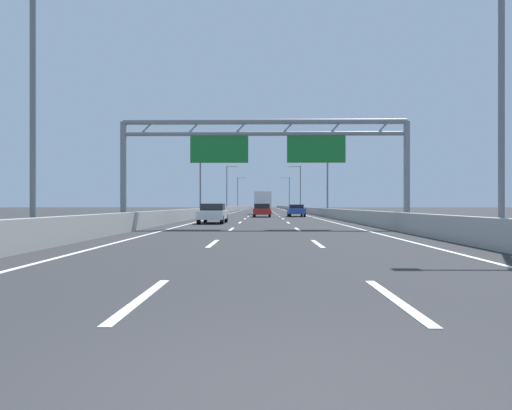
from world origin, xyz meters
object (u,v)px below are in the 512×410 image
at_px(streetlamp_left_mid, 202,171).
at_px(box_truck, 263,202).
at_px(streetlamp_right_near, 494,80).
at_px(streetlamp_left_far, 228,185).
at_px(streetlamp_right_far, 299,185).
at_px(black_car, 264,207).
at_px(streetlamp_right_mid, 326,171).
at_px(blue_car, 296,210).
at_px(yellow_car, 264,207).
at_px(streetlamp_left_near, 40,82).
at_px(sign_gantry, 265,145).
at_px(red_car, 262,210).
at_px(streetlamp_left_distant, 238,191).
at_px(white_car, 213,213).
at_px(streetlamp_right_distant, 289,191).

bearing_deg(streetlamp_left_mid, box_truck, 55.75).
height_order(streetlamp_right_near, streetlamp_left_far, same).
distance_m(streetlamp_left_mid, streetlamp_right_far, 42.05).
bearing_deg(black_car, streetlamp_left_mid, -96.30).
relative_size(streetlamp_right_mid, blue_car, 2.03).
distance_m(streetlamp_right_mid, black_car, 70.19).
height_order(streetlamp_left_mid, box_truck, streetlamp_left_mid).
xyz_separation_m(black_car, yellow_car, (-0.13, -6.06, 0.06)).
relative_size(streetlamp_left_near, yellow_car, 2.04).
relative_size(sign_gantry, box_truck, 2.25).
bearing_deg(blue_car, streetlamp_left_near, -107.15).
xyz_separation_m(red_car, blue_car, (3.87, 1.84, -0.02)).
xyz_separation_m(streetlamp_left_distant, box_truck, (7.34, -67.83, -3.66)).
relative_size(streetlamp_right_near, red_car, 2.19).
bearing_deg(streetlamp_right_mid, streetlamp_left_far, 110.80).
relative_size(streetlamp_right_mid, white_car, 2.05).
distance_m(streetlamp_left_mid, streetlamp_left_distant, 78.62).
bearing_deg(streetlamp_left_far, white_car, -86.47).
xyz_separation_m(red_car, black_car, (0.42, 74.71, -0.02)).
distance_m(streetlamp_right_near, streetlamp_left_mid, 42.05).
height_order(sign_gantry, streetlamp_right_distant, streetlamp_right_distant).
relative_size(red_car, black_car, 1.02).
relative_size(streetlamp_left_near, streetlamp_right_mid, 1.00).
bearing_deg(red_car, white_car, -101.91).
distance_m(sign_gantry, blue_car, 25.28).
bearing_deg(red_car, streetlamp_left_near, -101.98).
bearing_deg(box_truck, streetlamp_right_mid, -54.88).
relative_size(streetlamp_right_near, yellow_car, 2.04).
xyz_separation_m(streetlamp_right_near, streetlamp_right_mid, (0.00, 39.31, 0.00)).
relative_size(white_car, yellow_car, 0.99).
distance_m(white_car, box_truck, 32.68).
xyz_separation_m(sign_gantry, streetlamp_left_near, (-7.51, -11.41, 0.56)).
height_order(sign_gantry, streetlamp_left_near, streetlamp_left_near).
bearing_deg(yellow_car, sign_gantry, -90.03).
bearing_deg(streetlamp_right_far, black_car, 103.43).
bearing_deg(streetlamp_left_distant, blue_car, -82.25).
bearing_deg(streetlamp_left_mid, blue_car, -16.12).
distance_m(streetlamp_left_distant, red_car, 84.12).
relative_size(streetlamp_right_mid, streetlamp_left_distant, 1.00).
relative_size(streetlamp_left_far, streetlamp_left_distant, 1.00).
relative_size(yellow_car, box_truck, 0.62).
distance_m(sign_gantry, streetlamp_left_near, 13.67).
xyz_separation_m(sign_gantry, streetlamp_left_distant, (-7.51, 106.52, 0.56)).
bearing_deg(yellow_car, streetlamp_left_distant, 116.70).
relative_size(streetlamp_left_distant, yellow_car, 2.04).
bearing_deg(streetlamp_right_near, streetlamp_right_mid, 90.00).
relative_size(white_car, red_car, 1.06).
xyz_separation_m(streetlamp_left_far, streetlamp_left_distant, (0.00, 39.31, 0.00)).
relative_size(sign_gantry, blue_car, 3.62).
distance_m(streetlamp_right_mid, red_car, 10.30).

